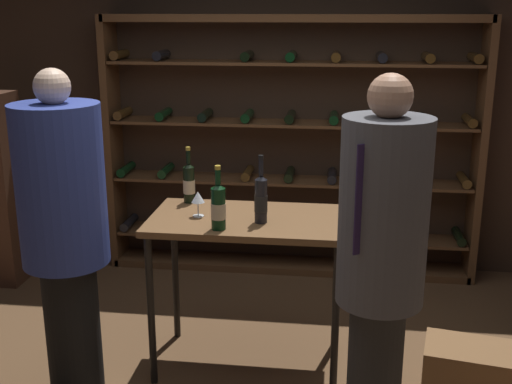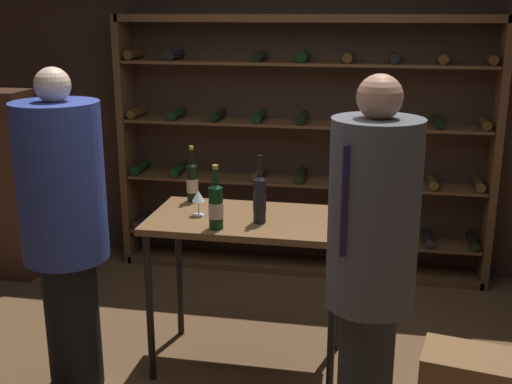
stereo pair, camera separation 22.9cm
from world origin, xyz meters
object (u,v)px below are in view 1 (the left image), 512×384
object	(u,v)px
tasting_table	(248,235)
person_guest_khaki	(64,224)
wine_bottle_black_capsule	(189,183)
wine_glass_stemmed_right	(198,198)
wine_crate	(466,375)
wine_bottle_gold_foil	(218,206)
wine_rack	(291,149)
wine_bottle_red_label	(261,199)
person_bystander_red_print	(381,255)

from	to	relation	value
tasting_table	person_guest_khaki	size ratio (longest dim) A/B	0.62
wine_bottle_black_capsule	wine_glass_stemmed_right	world-z (taller)	wine_bottle_black_capsule
wine_crate	wine_bottle_gold_foil	world-z (taller)	wine_bottle_gold_foil
wine_bottle_gold_foil	wine_rack	bearing A→B (deg)	81.56
wine_bottle_red_label	wine_glass_stemmed_right	bearing A→B (deg)	170.81
wine_bottle_gold_foil	wine_glass_stemmed_right	world-z (taller)	wine_bottle_gold_foil
wine_glass_stemmed_right	wine_bottle_red_label	bearing A→B (deg)	-9.19
wine_bottle_black_capsule	wine_bottle_gold_foil	bearing A→B (deg)	-60.13
wine_bottle_black_capsule	wine_bottle_gold_foil	size ratio (longest dim) A/B	0.98
wine_bottle_red_label	wine_glass_stemmed_right	distance (m)	0.40
wine_bottle_red_label	wine_bottle_gold_foil	bearing A→B (deg)	-146.56
wine_rack	person_bystander_red_print	size ratio (longest dim) A/B	1.62
tasting_table	person_bystander_red_print	world-z (taller)	person_bystander_red_print
wine_bottle_black_capsule	person_guest_khaki	bearing A→B (deg)	-128.40
tasting_table	person_guest_khaki	xyz separation A→B (m)	(-0.97, -0.43, 0.17)
person_bystander_red_print	wine_bottle_black_capsule	world-z (taller)	person_bystander_red_print
wine_crate	wine_bottle_red_label	xyz separation A→B (m)	(-1.20, 0.19, 0.95)
wine_glass_stemmed_right	tasting_table	bearing A→B (deg)	3.69
wine_rack	wine_bottle_gold_foil	bearing A→B (deg)	-98.44
wine_bottle_gold_foil	wine_bottle_red_label	bearing A→B (deg)	33.44
person_guest_khaki	wine_crate	world-z (taller)	person_guest_khaki
person_guest_khaki	wine_crate	distance (m)	2.43
person_guest_khaki	person_bystander_red_print	size ratio (longest dim) A/B	0.99
person_guest_khaki	wine_bottle_gold_foil	xyz separation A→B (m)	(0.83, 0.20, 0.07)
wine_bottle_black_capsule	wine_glass_stemmed_right	bearing A→B (deg)	-66.96
wine_crate	wine_bottle_gold_foil	distance (m)	1.71
person_guest_khaki	wine_bottle_red_label	xyz separation A→B (m)	(1.06, 0.34, 0.08)
wine_bottle_black_capsule	wine_bottle_gold_foil	world-z (taller)	wine_bottle_gold_foil
person_guest_khaki	wine_bottle_black_capsule	world-z (taller)	person_guest_khaki
person_guest_khaki	wine_glass_stemmed_right	xyz separation A→B (m)	(0.67, 0.41, 0.05)
wine_bottle_black_capsule	wine_bottle_red_label	distance (m)	0.62
wine_bottle_gold_foil	wine_glass_stemmed_right	bearing A→B (deg)	127.67
wine_bottle_red_label	wine_crate	bearing A→B (deg)	-8.95
wine_glass_stemmed_right	person_guest_khaki	bearing A→B (deg)	-148.56
person_guest_khaki	wine_bottle_gold_foil	world-z (taller)	person_guest_khaki
wine_crate	wine_bottle_red_label	distance (m)	1.54
wine_bottle_black_capsule	wine_glass_stemmed_right	size ratio (longest dim) A/B	2.34
wine_rack	wine_bottle_black_capsule	xyz separation A→B (m)	(-0.55, -1.32, 0.05)
wine_bottle_red_label	wine_bottle_black_capsule	bearing A→B (deg)	145.92
wine_bottle_red_label	person_guest_khaki	bearing A→B (deg)	-161.95
wine_bottle_red_label	person_bystander_red_print	bearing A→B (deg)	-44.55
tasting_table	wine_crate	xyz separation A→B (m)	(1.29, -0.27, -0.69)
wine_bottle_red_label	wine_bottle_gold_foil	size ratio (longest dim) A/B	1.08
tasting_table	person_bystander_red_print	size ratio (longest dim) A/B	0.62
wine_rack	tasting_table	distance (m)	1.60
wine_rack	tasting_table	bearing A→B (deg)	-94.80
tasting_table	wine_bottle_black_capsule	size ratio (longest dim) A/B	3.24
wine_crate	wine_bottle_red_label	world-z (taller)	wine_bottle_red_label
wine_bottle_red_label	wine_bottle_gold_foil	world-z (taller)	wine_bottle_red_label
wine_rack	wine_crate	bearing A→B (deg)	-58.06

